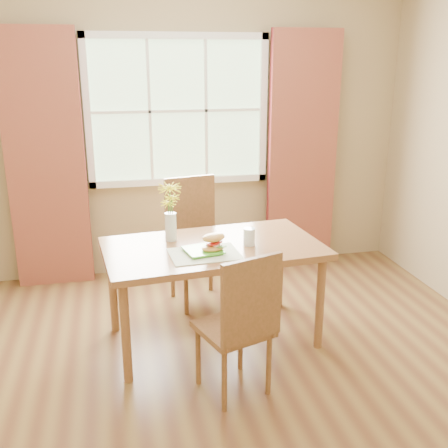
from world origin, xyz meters
TOP-DOWN VIEW (x-y plane):
  - room at (0.00, 0.00)m, footprint 4.24×3.84m
  - window at (0.00, 1.87)m, footprint 1.62×0.06m
  - curtain_left at (-1.15, 1.78)m, footprint 0.65×0.08m
  - curtain_right at (1.15, 1.78)m, footprint 0.65×0.08m
  - dining_table at (0.04, 0.49)m, footprint 1.55×0.98m
  - chair_near at (0.07, -0.20)m, footprint 0.49×0.49m
  - chair_far at (0.03, 1.20)m, footprint 0.50×0.50m
  - placemat at (-0.04, 0.33)m, footprint 0.47×0.36m
  - plate at (-0.05, 0.36)m, footprint 0.27×0.27m
  - croissant_sandwich at (0.02, 0.34)m, footprint 0.19×0.16m
  - water_glass at (0.29, 0.45)m, footprint 0.08×0.08m
  - flower_vase at (-0.22, 0.66)m, footprint 0.17×0.17m

SIDE VIEW (x-z plane):
  - chair_near at x=0.07m, z-range 0.04..0.97m
  - chair_far at x=0.03m, z-range 0.05..1.08m
  - dining_table at x=0.04m, z-range 0.29..1.01m
  - placemat at x=-0.04m, z-range 0.72..0.73m
  - plate at x=-0.05m, z-range 0.73..0.74m
  - water_glass at x=0.29m, z-range 0.72..0.84m
  - croissant_sandwich at x=0.02m, z-range 0.74..0.86m
  - flower_vase at x=-0.22m, z-range 0.76..1.17m
  - curtain_left at x=-1.15m, z-range 0.00..2.20m
  - curtain_right at x=1.15m, z-range 0.00..2.20m
  - room at x=0.00m, z-range -0.02..2.72m
  - window at x=0.00m, z-range 0.84..2.16m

